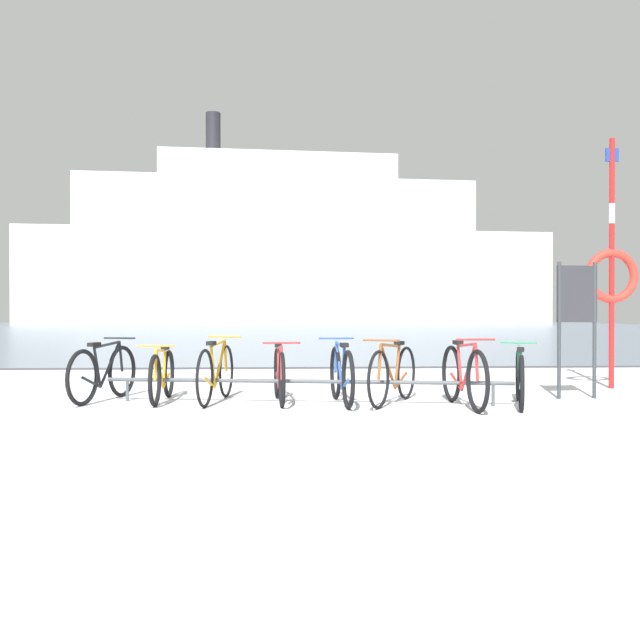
# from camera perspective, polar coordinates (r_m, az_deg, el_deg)

# --- Properties ---
(ground) EXTENTS (80.00, 132.00, 0.08)m
(ground) POSITION_cam_1_polar(r_m,az_deg,el_deg) (58.39, -2.43, -0.68)
(ground) COLOR white
(bike_rack) EXTENTS (5.08, 0.87, 0.31)m
(bike_rack) POSITION_cam_1_polar(r_m,az_deg,el_deg) (8.75, -1.23, -5.11)
(bike_rack) COLOR #4C5156
(bike_rack) RESTS_ON ground
(bicycle_0) EXTENTS (0.60, 1.61, 0.81)m
(bicycle_0) POSITION_cam_1_polar(r_m,az_deg,el_deg) (9.41, -17.35, -4.16)
(bicycle_0) COLOR black
(bicycle_0) RESTS_ON ground
(bicycle_1) EXTENTS (0.46, 1.60, 0.75)m
(bicycle_1) POSITION_cam_1_polar(r_m,az_deg,el_deg) (9.16, -12.83, -4.46)
(bicycle_1) COLOR black
(bicycle_1) RESTS_ON ground
(bicycle_2) EXTENTS (0.46, 1.75, 0.84)m
(bicycle_2) POSITION_cam_1_polar(r_m,az_deg,el_deg) (8.98, -8.51, -4.28)
(bicycle_2) COLOR black
(bicycle_2) RESTS_ON ground
(bicycle_3) EXTENTS (0.46, 1.65, 0.79)m
(bicycle_3) POSITION_cam_1_polar(r_m,az_deg,el_deg) (8.85, -3.36, -4.49)
(bicycle_3) COLOR black
(bicycle_3) RESTS_ON ground
(bicycle_4) EXTENTS (0.46, 1.69, 0.82)m
(bicycle_4) POSITION_cam_1_polar(r_m,az_deg,el_deg) (8.72, 1.77, -4.49)
(bicycle_4) COLOR black
(bicycle_4) RESTS_ON ground
(bicycle_5) EXTENTS (0.86, 1.56, 0.82)m
(bicycle_5) POSITION_cam_1_polar(r_m,az_deg,el_deg) (8.75, 6.01, -4.43)
(bicycle_5) COLOR black
(bicycle_5) RESTS_ON ground
(bicycle_6) EXTENTS (0.46, 1.75, 0.85)m
(bicycle_6) POSITION_cam_1_polar(r_m,az_deg,el_deg) (8.57, 11.71, -4.50)
(bicycle_6) COLOR black
(bicycle_6) RESTS_ON ground
(bicycle_7) EXTENTS (0.64, 1.66, 0.77)m
(bicycle_7) POSITION_cam_1_polar(r_m,az_deg,el_deg) (8.88, 16.07, -4.54)
(bicycle_7) COLOR black
(bicycle_7) RESTS_ON ground
(info_sign) EXTENTS (0.55, 0.08, 1.82)m
(info_sign) POSITION_cam_1_polar(r_m,az_deg,el_deg) (9.83, 20.34, 1.02)
(info_sign) COLOR #33383D
(info_sign) RESTS_ON ground
(rescue_post) EXTENTS (0.82, 0.13, 3.78)m
(rescue_post) POSITION_cam_1_polar(r_m,az_deg,el_deg) (11.41, 22.82, 3.74)
(rescue_post) COLOR red
(rescue_post) RESTS_ON ground
(ferry_ship) EXTENTS (58.63, 13.41, 23.59)m
(ferry_ship) POSITION_cam_1_polar(r_m,az_deg,el_deg) (78.99, -2.72, 5.38)
(ferry_ship) COLOR white
(ferry_ship) RESTS_ON ground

